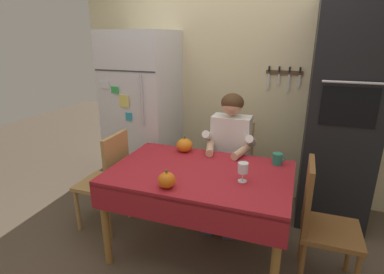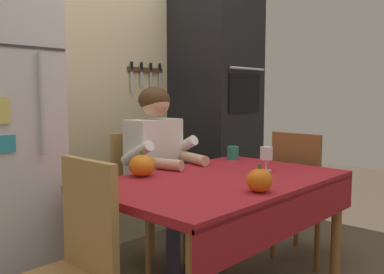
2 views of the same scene
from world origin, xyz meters
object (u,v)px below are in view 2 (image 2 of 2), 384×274
(chair_behind_person, at_px, (143,193))
(pumpkin_large, at_px, (259,180))
(chair_left_side, at_px, (69,265))
(pumpkin_medium, at_px, (142,165))
(wine_glass, at_px, (266,154))
(coffee_mug, at_px, (233,153))
(wall_oven, at_px, (216,111))
(dining_table, at_px, (223,193))
(seated_person, at_px, (161,164))
(chair_right_side, at_px, (302,191))

(chair_behind_person, relative_size, pumpkin_large, 6.95)
(chair_behind_person, distance_m, chair_left_side, 1.23)
(pumpkin_medium, bearing_deg, wine_glass, -34.54)
(chair_behind_person, height_order, coffee_mug, chair_behind_person)
(wall_oven, bearing_deg, pumpkin_medium, -157.19)
(wall_oven, height_order, pumpkin_large, wall_oven)
(pumpkin_large, bearing_deg, wall_oven, 46.43)
(wine_glass, bearing_deg, chair_behind_person, 106.43)
(chair_left_side, distance_m, pumpkin_large, 0.91)
(dining_table, bearing_deg, wall_oven, 41.31)
(seated_person, relative_size, chair_left_side, 1.34)
(wine_glass, bearing_deg, pumpkin_large, -150.51)
(dining_table, bearing_deg, coffee_mug, 32.79)
(wall_oven, height_order, dining_table, wall_oven)
(chair_right_side, relative_size, pumpkin_large, 6.95)
(chair_behind_person, bearing_deg, wall_oven, 7.77)
(chair_left_side, height_order, wine_glass, chair_left_side)
(chair_behind_person, xyz_separation_m, coffee_mug, (0.46, -0.43, 0.28))
(seated_person, distance_m, pumpkin_medium, 0.43)
(chair_right_side, relative_size, pumpkin_medium, 6.40)
(wall_oven, distance_m, seated_person, 1.05)
(dining_table, xyz_separation_m, coffee_mug, (0.56, 0.36, 0.13))
(wall_oven, bearing_deg, chair_left_side, -156.58)
(chair_behind_person, bearing_deg, coffee_mug, -43.50)
(chair_right_side, bearing_deg, wall_oven, 80.77)
(coffee_mug, bearing_deg, pumpkin_medium, 179.14)
(dining_table, bearing_deg, pumpkin_large, -112.30)
(coffee_mug, bearing_deg, chair_left_side, -169.12)
(wall_oven, distance_m, chair_behind_person, 1.10)
(wine_glass, distance_m, pumpkin_large, 0.55)
(pumpkin_large, bearing_deg, chair_behind_person, 78.43)
(pumpkin_medium, bearing_deg, chair_behind_person, 49.49)
(chair_right_side, bearing_deg, chair_left_side, 177.68)
(chair_left_side, xyz_separation_m, wine_glass, (1.25, -0.13, 0.33))
(seated_person, height_order, chair_right_side, seated_person)
(chair_behind_person, xyz_separation_m, chair_right_side, (0.80, -0.79, 0.00))
(wall_oven, xyz_separation_m, wine_glass, (-0.70, -0.97, -0.21))
(chair_behind_person, relative_size, seated_person, 0.75)
(seated_person, bearing_deg, chair_behind_person, 90.00)
(wine_glass, bearing_deg, chair_left_side, 174.17)
(wall_oven, bearing_deg, chair_right_side, -99.23)
(dining_table, distance_m, seated_person, 0.62)
(pumpkin_large, bearing_deg, seated_person, 76.14)
(pumpkin_large, bearing_deg, chair_right_side, 17.40)
(chair_right_side, relative_size, wine_glass, 6.39)
(chair_right_side, xyz_separation_m, pumpkin_medium, (-1.16, 0.37, 0.29))
(chair_right_side, xyz_separation_m, pumpkin_large, (-1.03, -0.32, 0.28))
(wall_oven, relative_size, chair_left_side, 2.26)
(seated_person, xyz_separation_m, wine_glass, (0.25, -0.65, 0.10))
(chair_behind_person, distance_m, coffee_mug, 0.69)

